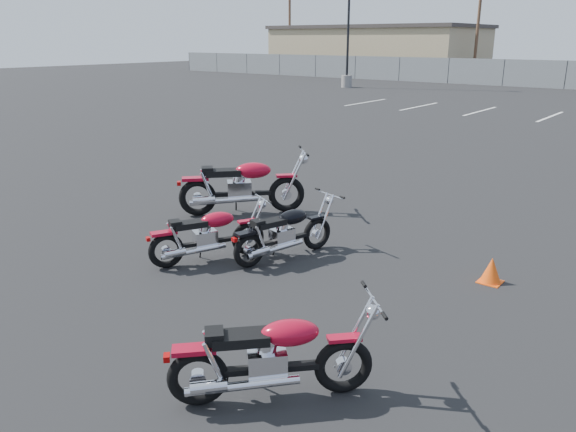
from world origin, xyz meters
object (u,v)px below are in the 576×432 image
Objects in this scene: motorcycle_front_red at (242,186)px; motorcycle_second_black at (284,233)px; motorcycle_third_red at (208,235)px; motorcycle_rear_red at (271,357)px.

motorcycle_front_red is 2.38m from motorcycle_second_black.
motorcycle_front_red is 1.18× the size of motorcycle_third_red.
motorcycle_front_red reaches higher than motorcycle_second_black.
motorcycle_third_red reaches higher than motorcycle_second_black.
motorcycle_rear_red is (2.07, -2.77, 0.03)m from motorcycle_second_black.
motorcycle_rear_red is at bearing -53.25° from motorcycle_second_black.
motorcycle_front_red is at bearing 148.17° from motorcycle_second_black.
motorcycle_second_black is 1.09× the size of motorcycle_rear_red.
motorcycle_third_red is 1.06× the size of motorcycle_rear_red.
motorcycle_third_red is at bearing 145.46° from motorcycle_rear_red.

